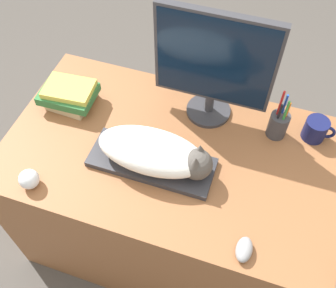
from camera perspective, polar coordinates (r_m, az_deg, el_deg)
desk at (r=1.81m, az=1.41°, el=-8.23°), size 1.35×0.75×0.75m
keyboard at (r=1.45m, az=-2.38°, el=-2.67°), size 0.46×0.17×0.02m
cat at (r=1.39m, az=-1.51°, el=-1.31°), size 0.43×0.19×0.13m
monitor at (r=1.44m, az=6.70°, el=11.48°), size 0.44×0.18×0.47m
computer_mouse at (r=1.31m, az=10.99°, el=-14.80°), size 0.05×0.09×0.04m
coffee_mug at (r=1.61m, az=20.68°, el=1.99°), size 0.12×0.09×0.09m
pen_cup at (r=1.56m, az=15.71°, el=2.82°), size 0.07×0.07×0.23m
baseball at (r=1.47m, az=-19.53°, el=-4.82°), size 0.07×0.07×0.07m
book_stack at (r=1.67m, az=-14.11°, el=6.97°), size 0.22×0.17×0.10m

